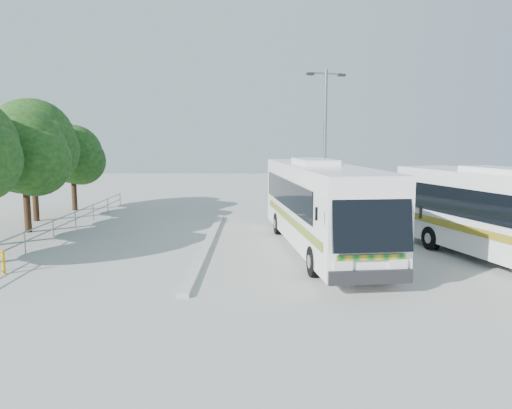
{
  "coord_description": "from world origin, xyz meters",
  "views": [
    {
      "loc": [
        0.05,
        -21.06,
        4.97
      ],
      "look_at": [
        -0.03,
        2.61,
        1.83
      ],
      "focal_mm": 35.0,
      "sensor_mm": 36.0,
      "label": 1
    }
  ],
  "objects_px": {
    "tree_far_c": "(25,152)",
    "tree_far_e": "(73,154)",
    "tree_far_d": "(33,141)",
    "coach_main": "(320,204)",
    "bollard": "(3,262)",
    "lamppost": "(325,146)"
  },
  "relations": [
    {
      "from": "tree_far_d",
      "to": "lamppost",
      "type": "distance_m",
      "value": 17.37
    },
    {
      "from": "tree_far_c",
      "to": "lamppost",
      "type": "bearing_deg",
      "value": -3.6
    },
    {
      "from": "tree_far_e",
      "to": "lamppost",
      "type": "bearing_deg",
      "value": -29.76
    },
    {
      "from": "tree_far_d",
      "to": "coach_main",
      "type": "xyz_separation_m",
      "value": [
        16.13,
        -7.85,
        -2.73
      ]
    },
    {
      "from": "tree_far_d",
      "to": "tree_far_c",
      "type": "bearing_deg",
      "value": -72.17
    },
    {
      "from": "tree_far_c",
      "to": "tree_far_d",
      "type": "relative_size",
      "value": 0.88
    },
    {
      "from": "lamppost",
      "to": "bollard",
      "type": "relative_size",
      "value": 9.22
    },
    {
      "from": "tree_far_e",
      "to": "coach_main",
      "type": "relative_size",
      "value": 0.43
    },
    {
      "from": "tree_far_d",
      "to": "bollard",
      "type": "distance_m",
      "value": 13.38
    },
    {
      "from": "tree_far_c",
      "to": "tree_far_e",
      "type": "relative_size",
      "value": 1.1
    },
    {
      "from": "tree_far_e",
      "to": "lamppost",
      "type": "distance_m",
      "value": 18.5
    },
    {
      "from": "coach_main",
      "to": "bollard",
      "type": "xyz_separation_m",
      "value": [
        -12.14,
        -4.15,
        -1.63
      ]
    },
    {
      "from": "tree_far_c",
      "to": "lamppost",
      "type": "relative_size",
      "value": 0.78
    },
    {
      "from": "tree_far_d",
      "to": "tree_far_e",
      "type": "distance_m",
      "value": 4.65
    },
    {
      "from": "tree_far_d",
      "to": "coach_main",
      "type": "bearing_deg",
      "value": -25.95
    },
    {
      "from": "tree_far_c",
      "to": "tree_far_e",
      "type": "xyz_separation_m",
      "value": [
        -0.51,
        8.2,
        -0.37
      ]
    },
    {
      "from": "tree_far_c",
      "to": "tree_far_d",
      "type": "distance_m",
      "value": 3.93
    },
    {
      "from": "tree_far_d",
      "to": "coach_main",
      "type": "height_order",
      "value": "tree_far_d"
    },
    {
      "from": "coach_main",
      "to": "bollard",
      "type": "relative_size",
      "value": 15.36
    },
    {
      "from": "coach_main",
      "to": "bollard",
      "type": "height_order",
      "value": "coach_main"
    },
    {
      "from": "tree_far_e",
      "to": "coach_main",
      "type": "height_order",
      "value": "tree_far_e"
    },
    {
      "from": "coach_main",
      "to": "lamppost",
      "type": "height_order",
      "value": "lamppost"
    }
  ]
}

